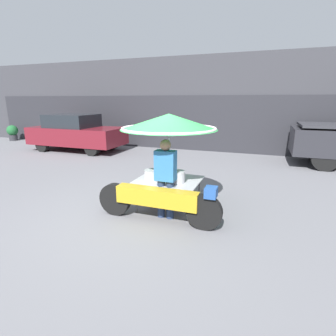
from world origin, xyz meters
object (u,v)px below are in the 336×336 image
vendor_motorcycle_cart (167,138)px  parked_car (76,132)px  vendor_person (166,175)px  potted_plant (13,132)px

vendor_motorcycle_cart → parked_car: 7.77m
vendor_person → potted_plant: vendor_person is taller
vendor_motorcycle_cart → parked_car: size_ratio=0.58×
vendor_person → potted_plant: size_ratio=1.79×
parked_car → potted_plant: size_ratio=4.89×
vendor_person → potted_plant: (-11.48, 6.33, -0.38)m
vendor_person → parked_car: bearing=140.3°
vendor_person → parked_car: (-6.17, 5.13, -0.04)m
vendor_person → potted_plant: 13.11m
vendor_motorcycle_cart → parked_car: (-6.08, 4.79, -0.68)m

